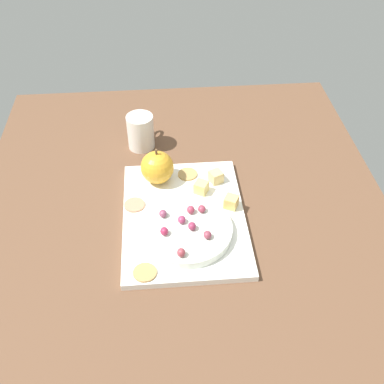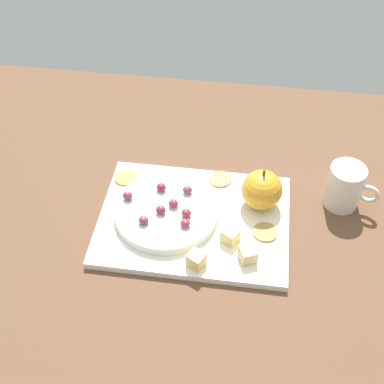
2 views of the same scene
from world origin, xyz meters
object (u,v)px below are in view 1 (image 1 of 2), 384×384
object	(u,v)px
cracker_2	(145,272)
grape_4	(163,214)
grape_0	(164,231)
grape_1	(191,210)
serving_dish	(184,230)
cracker_0	(134,205)
cracker_1	(188,174)
cheese_cube_1	(201,187)
grape_6	(202,209)
apple_whole	(157,167)
grape_2	(182,220)
grape_7	(207,235)
cheese_cube_0	(231,202)
cup	(141,131)
grape_5	(181,253)
platter	(182,218)
cheese_cube_2	(216,177)
grape_3	(192,226)

from	to	relation	value
cracker_2	grape_4	xyz separation A→B (cm)	(12.66, -3.90, 2.38)
grape_0	grape_1	distance (cm)	7.81
serving_dish	grape_0	size ratio (longest dim) A/B	10.54
cracker_2	cracker_0	bearing A→B (deg)	6.50
cracker_1	cheese_cube_1	bearing A→B (deg)	-157.14
grape_0	cracker_1	bearing A→B (deg)	-17.10
cracker_0	grape_6	size ratio (longest dim) A/B	2.50
apple_whole	grape_1	distance (cm)	14.33
grape_2	cracker_1	bearing A→B (deg)	-8.26
apple_whole	grape_7	size ratio (longest dim) A/B	4.19
cheese_cube_0	cracker_2	world-z (taller)	cheese_cube_0
grape_1	grape_6	size ratio (longest dim) A/B	1.00
apple_whole	serving_dish	bearing A→B (deg)	-163.94
cheese_cube_0	cracker_0	distance (cm)	20.51
cheese_cube_1	cup	world-z (taller)	cup
grape_0	grape_5	world-z (taller)	same
apple_whole	grape_5	size ratio (longest dim) A/B	4.19
cup	apple_whole	bearing A→B (deg)	-166.42
cracker_1	cracker_2	xyz separation A→B (cm)	(-27.29, 9.96, 0.00)
cracker_1	grape_2	xyz separation A→B (cm)	(-16.65, 2.42, 2.39)
platter	cheese_cube_2	world-z (taller)	cheese_cube_2
cheese_cube_0	grape_4	xyz separation A→B (cm)	(-3.52, 14.42, 1.26)
grape_1	cup	bearing A→B (deg)	19.80
cracker_2	grape_0	size ratio (longest dim) A/B	2.50
grape_2	cheese_cube_0	bearing A→B (deg)	-62.74
cheese_cube_2	grape_7	size ratio (longest dim) A/B	1.50
cracker_2	grape_4	size ratio (longest dim) A/B	2.50
serving_dish	grape_2	world-z (taller)	grape_2
platter	grape_0	size ratio (longest dim) A/B	19.25
cup	cracker_0	bearing A→B (deg)	176.08
serving_dish	apple_whole	bearing A→B (deg)	16.06
cracker_2	platter	bearing A→B (deg)	-28.29
grape_0	grape_1	bearing A→B (deg)	-45.52
serving_dish	cracker_0	xyz separation A→B (cm)	(8.80, 10.02, -0.71)
cracker_2	grape_6	bearing A→B (deg)	-41.39
cracker_2	grape_0	xyz separation A→B (cm)	(7.78, -3.96, 2.42)
apple_whole	grape_3	distance (cm)	18.49
apple_whole	cracker_2	xyz separation A→B (cm)	(-26.04, 3.15, -3.50)
cheese_cube_0	cracker_1	bearing A→B (deg)	36.98
grape_5	grape_6	distance (cm)	12.29
serving_dish	grape_4	distance (cm)	5.51
cheese_cube_1	cracker_0	distance (cm)	14.93
platter	grape_2	size ratio (longest dim) A/B	19.25
cracker_1	apple_whole	bearing A→B (deg)	100.36
cracker_2	cup	xyz separation A→B (cm)	(41.11, 0.49, 2.76)
grape_5	grape_7	world-z (taller)	grape_5
grape_0	grape_2	size ratio (longest dim) A/B	1.00
cheese_cube_1	grape_4	bearing A→B (deg)	135.17
grape_0	apple_whole	bearing A→B (deg)	2.54
grape_2	grape_5	xyz separation A→B (cm)	(-8.48, 0.66, 0.05)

